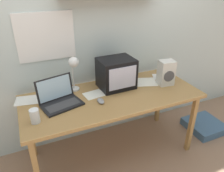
{
  "coord_description": "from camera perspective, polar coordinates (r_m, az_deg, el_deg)",
  "views": [
    {
      "loc": [
        -0.75,
        -1.72,
        1.81
      ],
      "look_at": [
        0.0,
        0.0,
        0.84
      ],
      "focal_mm": 35.0,
      "sensor_mm": 36.0,
      "label": 1
    }
  ],
  "objects": [
    {
      "name": "loose_paper_near_monitor",
      "position": [
        2.17,
        -4.72,
        -2.2
      ],
      "size": [
        0.21,
        0.18,
        0.0
      ],
      "rotation": [
        0.0,
        0.0,
        0.13
      ],
      "color": "white",
      "rests_on": "corner_desk"
    },
    {
      "name": "ground_plane",
      "position": [
        2.6,
        0.0,
        -16.75
      ],
      "size": [
        12.0,
        12.0,
        0.0
      ],
      "primitive_type": "plane",
      "color": "#A17C62"
    },
    {
      "name": "juice_glass",
      "position": [
        1.86,
        -19.5,
        -7.55
      ],
      "size": [
        0.08,
        0.08,
        0.12
      ],
      "color": "white",
      "rests_on": "corner_desk"
    },
    {
      "name": "printed_handout",
      "position": [
        2.43,
        7.99,
        1.03
      ],
      "size": [
        0.35,
        0.29,
        0.0
      ],
      "rotation": [
        0.0,
        0.0,
        -0.33
      ],
      "color": "white",
      "rests_on": "corner_desk"
    },
    {
      "name": "open_notebook",
      "position": [
        2.6,
        12.81,
        2.37
      ],
      "size": [
        0.24,
        0.22,
        0.0
      ],
      "rotation": [
        0.0,
        0.0,
        -0.41
      ],
      "color": "white",
      "rests_on": "corner_desk"
    },
    {
      "name": "crt_monitor",
      "position": [
        2.24,
        1.11,
        3.33
      ],
      "size": [
        0.36,
        0.3,
        0.31
      ],
      "rotation": [
        0.0,
        0.0,
        0.03
      ],
      "color": "black",
      "rests_on": "corner_desk"
    },
    {
      "name": "floor_cushion",
      "position": [
        3.13,
        22.94,
        -9.49
      ],
      "size": [
        0.43,
        0.43,
        0.1
      ],
      "color": "#46698F",
      "rests_on": "ground_plane"
    },
    {
      "name": "laptop",
      "position": [
        2.05,
        -13.67,
        -2.98
      ],
      "size": [
        0.4,
        0.34,
        0.24
      ],
      "rotation": [
        0.0,
        0.0,
        0.25
      ],
      "color": "black",
      "rests_on": "corner_desk"
    },
    {
      "name": "corner_desk",
      "position": [
        2.18,
        0.0,
        -3.72
      ],
      "size": [
        1.74,
        0.74,
        0.74
      ],
      "color": "#A37944",
      "rests_on": "ground_plane"
    },
    {
      "name": "space_heater",
      "position": [
        2.38,
        13.95,
        3.38
      ],
      "size": [
        0.17,
        0.15,
        0.27
      ],
      "rotation": [
        0.0,
        0.0,
        -0.12
      ],
      "color": "silver",
      "rests_on": "corner_desk"
    },
    {
      "name": "desk_lamp",
      "position": [
        2.13,
        -9.99,
        4.89
      ],
      "size": [
        0.11,
        0.16,
        0.37
      ],
      "rotation": [
        0.0,
        0.0,
        0.06
      ],
      "color": "white",
      "rests_on": "corner_desk"
    },
    {
      "name": "back_wall",
      "position": [
        2.35,
        -4.59,
        14.95
      ],
      "size": [
        5.6,
        0.24,
        2.6
      ],
      "color": "silver",
      "rests_on": "ground_plane"
    },
    {
      "name": "loose_paper_near_laptop",
      "position": [
        2.21,
        -20.23,
        -3.38
      ],
      "size": [
        0.32,
        0.23,
        0.0
      ],
      "rotation": [
        0.0,
        0.0,
        -0.19
      ],
      "color": "white",
      "rests_on": "corner_desk"
    },
    {
      "name": "computer_mouse",
      "position": [
        2.03,
        -2.97,
        -3.89
      ],
      "size": [
        0.06,
        0.11,
        0.03
      ],
      "rotation": [
        0.0,
        0.0,
        -0.04
      ],
      "color": "gray",
      "rests_on": "corner_desk"
    }
  ]
}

